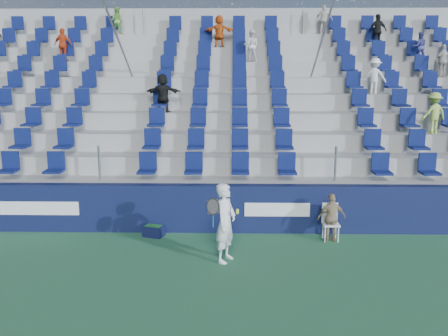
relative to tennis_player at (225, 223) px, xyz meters
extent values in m
plane|color=#2C6641|center=(-0.26, -1.24, -0.85)|extent=(70.00, 70.00, 0.00)
cube|color=#10173E|center=(-0.26, 1.91, -0.25)|extent=(24.00, 0.30, 1.20)
cube|color=white|center=(-5.26, 1.75, -0.23)|extent=(3.20, 0.02, 0.34)
cube|color=white|center=(1.24, 1.75, -0.23)|extent=(1.60, 0.02, 0.34)
cube|color=#989893|center=(-0.26, 2.49, -0.25)|extent=(24.00, 0.85, 1.20)
cube|color=#989893|center=(-0.26, 3.34, 0.00)|extent=(24.00, 0.85, 1.70)
cube|color=#989893|center=(-0.26, 4.19, 0.25)|extent=(24.00, 0.85, 2.20)
cube|color=#989893|center=(-0.26, 5.04, 0.50)|extent=(24.00, 0.85, 2.70)
cube|color=#989893|center=(-0.26, 5.89, 0.75)|extent=(24.00, 0.85, 3.20)
cube|color=#989893|center=(-0.26, 6.74, 1.00)|extent=(24.00, 0.85, 3.70)
cube|color=#989893|center=(-0.26, 7.59, 1.25)|extent=(24.00, 0.85, 4.20)
cube|color=#989893|center=(-0.26, 8.44, 1.50)|extent=(24.00, 0.85, 4.70)
cube|color=#989893|center=(-0.26, 9.29, 1.75)|extent=(24.00, 0.85, 5.20)
cube|color=#989893|center=(-0.26, 9.96, 2.25)|extent=(24.00, 0.50, 6.20)
cube|color=#0C174C|center=(-0.26, 2.49, 0.70)|extent=(16.05, 0.50, 0.70)
cube|color=#0C174C|center=(-0.26, 3.34, 1.20)|extent=(16.05, 0.50, 0.70)
cube|color=#0C174C|center=(-0.26, 4.19, 1.70)|extent=(16.05, 0.50, 0.70)
cube|color=#0C174C|center=(-0.26, 5.04, 2.20)|extent=(16.05, 0.50, 0.70)
cube|color=#0C174C|center=(-0.26, 5.89, 2.70)|extent=(16.05, 0.50, 0.70)
cube|color=#0C174C|center=(-0.26, 6.74, 3.20)|extent=(16.05, 0.50, 0.70)
cube|color=#0C174C|center=(-0.26, 7.59, 3.70)|extent=(16.05, 0.50, 0.70)
cube|color=#0C174C|center=(-0.26, 8.44, 4.20)|extent=(16.05, 0.50, 0.70)
cube|color=#0C174C|center=(-0.26, 9.29, 4.70)|extent=(16.05, 0.50, 0.70)
cylinder|color=gray|center=(-3.26, 5.89, 3.50)|extent=(0.06, 7.68, 4.55)
cylinder|color=gray|center=(2.74, 5.89, 3.50)|extent=(0.06, 7.68, 4.55)
imported|color=white|center=(4.54, 5.84, 2.90)|extent=(0.81, 0.62, 1.10)
imported|color=#9AC04D|center=(5.80, 4.14, 1.93)|extent=(0.84, 0.64, 1.15)
imported|color=#6DB347|center=(-4.22, 9.24, 4.85)|extent=(0.55, 0.47, 1.00)
imported|color=#3D4188|center=(6.48, 7.54, 3.84)|extent=(0.51, 0.41, 0.99)
imported|color=beige|center=(6.96, 6.69, 3.38)|extent=(0.66, 0.43, 1.05)
imported|color=white|center=(0.75, 7.54, 3.88)|extent=(0.55, 0.45, 1.07)
imported|color=black|center=(5.26, 8.39, 4.43)|extent=(0.72, 0.42, 1.16)
imported|color=black|center=(-1.96, 4.99, 2.42)|extent=(1.08, 0.41, 1.14)
imported|color=#CF4218|center=(-5.74, 7.54, 3.92)|extent=(0.70, 0.37, 1.13)
imported|color=beige|center=(3.49, 9.24, 4.89)|extent=(0.65, 0.31, 1.07)
imported|color=#CB5417|center=(-0.37, 8.39, 4.42)|extent=(1.07, 0.40, 1.13)
imported|color=white|center=(0.00, 0.00, 0.00)|extent=(0.62, 0.73, 1.69)
cylinder|color=navy|center=(-0.25, -0.25, 0.12)|extent=(0.03, 0.03, 0.28)
torus|color=black|center=(-0.25, -0.25, 0.42)|extent=(0.30, 0.17, 0.28)
plane|color=#262626|center=(-0.25, -0.25, 0.42)|extent=(0.30, 0.16, 0.29)
sphere|color=#CED732|center=(0.25, -0.20, 0.28)|extent=(0.07, 0.07, 0.07)
sphere|color=#CED732|center=(0.25, -0.14, 0.31)|extent=(0.07, 0.07, 0.07)
cube|color=white|center=(2.48, 1.31, -0.45)|extent=(0.39, 0.39, 0.04)
cube|color=white|center=(2.48, 1.49, -0.21)|extent=(0.39, 0.05, 0.48)
cylinder|color=white|center=(2.32, 1.15, -0.66)|extent=(0.03, 0.03, 0.38)
cylinder|color=white|center=(2.63, 1.15, -0.66)|extent=(0.03, 0.03, 0.38)
cylinder|color=white|center=(2.32, 1.47, -0.66)|extent=(0.03, 0.03, 0.38)
cylinder|color=white|center=(2.63, 1.47, -0.66)|extent=(0.03, 0.03, 0.38)
imported|color=tan|center=(2.48, 1.26, -0.27)|extent=(0.72, 0.40, 1.16)
cube|color=#0E1235|center=(-1.78, 1.51, -0.72)|extent=(0.56, 0.45, 0.26)
cube|color=#1E662D|center=(-1.78, 1.51, -0.66)|extent=(0.45, 0.34, 0.16)
camera|label=1|loc=(0.18, -10.03, 3.27)|focal=40.00mm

